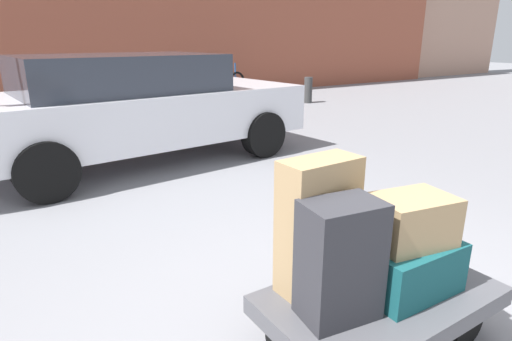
% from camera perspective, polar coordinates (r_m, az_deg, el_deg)
% --- Properties ---
extents(luggage_cart, '(1.24, 0.72, 0.34)m').
position_cam_1_polar(luggage_cart, '(2.42, 16.38, -16.92)').
color(luggage_cart, '#4C4C51').
rests_on(luggage_cart, ground_plane).
extents(suitcase_teal_center, '(0.53, 0.39, 0.27)m').
position_cam_1_polar(suitcase_teal_center, '(2.38, 19.59, -12.01)').
color(suitcase_teal_center, '#144C51').
rests_on(suitcase_teal_center, luggage_cart).
extents(suitcase_charcoal_stacked_top, '(0.39, 0.30, 0.57)m').
position_cam_1_polar(suitcase_charcoal_stacked_top, '(2.02, 11.29, -11.86)').
color(suitcase_charcoal_stacked_top, '#2D2D33').
rests_on(suitcase_charcoal_stacked_top, luggage_cart).
extents(suitcase_tan_rear_right, '(0.42, 0.21, 0.71)m').
position_cam_1_polar(suitcase_tan_rear_right, '(2.18, 8.38, -7.38)').
color(suitcase_tan_rear_right, '#9E7F56').
rests_on(suitcase_tan_rear_right, luggage_cart).
extents(duffel_bag_tan_topmost_pile, '(0.45, 0.36, 0.25)m').
position_cam_1_polar(duffel_bag_tan_topmost_pile, '(2.27, 20.24, -6.29)').
color(duffel_bag_tan_topmost_pile, '#9E7F56').
rests_on(duffel_bag_tan_topmost_pile, suitcase_teal_center).
extents(parked_car, '(4.44, 2.22, 1.42)m').
position_cam_1_polar(parked_car, '(5.86, -15.88, 8.44)').
color(parked_car, silver).
rests_on(parked_car, ground_plane).
extents(bicycle_leaning, '(1.68, 0.65, 0.96)m').
position_cam_1_polar(bicycle_leaning, '(12.02, -4.21, 11.42)').
color(bicycle_leaning, black).
rests_on(bicycle_leaning, ground_plane).
extents(bollard_kerb_near, '(0.22, 0.22, 0.66)m').
position_cam_1_polar(bollard_kerb_near, '(9.59, -7.80, 9.57)').
color(bollard_kerb_near, '#383838').
rests_on(bollard_kerb_near, ground_plane).
extents(bollard_kerb_mid, '(0.22, 0.22, 0.66)m').
position_cam_1_polar(bollard_kerb_mid, '(10.28, -0.39, 10.24)').
color(bollard_kerb_mid, '#383838').
rests_on(bollard_kerb_mid, ground_plane).
extents(bollard_kerb_far, '(0.22, 0.22, 0.66)m').
position_cam_1_polar(bollard_kerb_far, '(11.28, 7.06, 10.75)').
color(bollard_kerb_far, '#383838').
rests_on(bollard_kerb_far, ground_plane).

